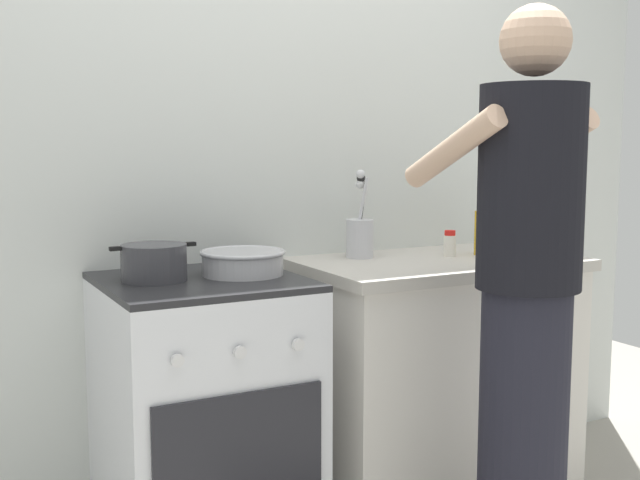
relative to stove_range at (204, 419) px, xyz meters
The scene contains 9 objects.
back_wall 1.03m from the stove_range, 32.64° to the left, with size 3.20×0.10×2.50m.
countertop 0.90m from the stove_range, ahead, with size 1.00×0.60×0.90m.
stove_range is the anchor object (origin of this frame).
pot 0.53m from the stove_range, 167.99° to the left, with size 0.26×0.20×0.11m.
mixing_bowl 0.51m from the stove_range, ahead, with size 0.27×0.27×0.08m.
utensil_crock 0.87m from the stove_range, 13.43° to the left, with size 0.10×0.10×0.32m.
spice_bottle 1.09m from the stove_range, ahead, with size 0.04×0.04×0.10m.
oil_bottle 1.23m from the stove_range, ahead, with size 0.06×0.06×0.22m.
person 1.06m from the stove_range, 37.32° to the right, with size 0.41×0.50×1.70m.
Camera 1 is at (-1.16, -2.16, 1.32)m, focal length 44.60 mm.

